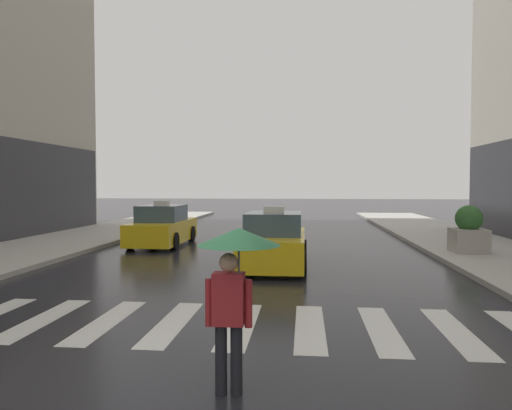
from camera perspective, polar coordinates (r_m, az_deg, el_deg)
name	(u,v)px	position (r m, az deg, el deg)	size (l,w,h in m)	color
ground_plane	(152,401)	(5.91, -12.33, -21.91)	(160.00, 160.00, 0.00)	black
crosswalk_markings	(206,324)	(8.64, -5.94, -13.92)	(11.30, 2.80, 0.01)	silver
taxi_lead	(274,242)	(14.26, 2.18, -4.48)	(1.94, 4.54, 1.80)	yellow
taxi_second	(163,227)	(19.67, -11.09, -2.63)	(1.93, 4.54, 1.80)	yellow
pedestrian_with_umbrella	(235,265)	(5.52, -2.51, -7.13)	(0.96, 0.96, 1.94)	black
planter_mid_block	(469,231)	(17.73, 24.06, -2.86)	(1.10, 1.10, 1.60)	#A8A399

